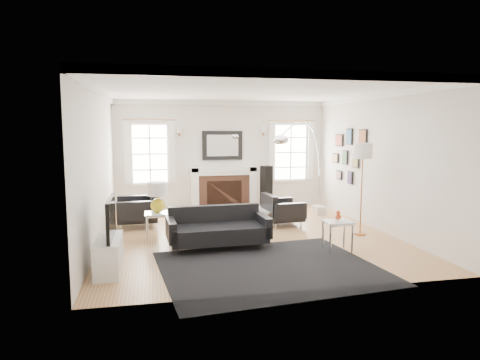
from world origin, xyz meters
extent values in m
plane|color=#9C6941|center=(0.00, 0.00, 0.00)|extent=(6.00, 6.00, 0.00)
cube|color=silver|center=(0.00, 3.00, 1.40)|extent=(5.50, 0.04, 2.80)
cube|color=silver|center=(0.00, -3.00, 1.40)|extent=(5.50, 0.04, 2.80)
cube|color=silver|center=(-2.75, 0.00, 1.40)|extent=(0.04, 6.00, 2.80)
cube|color=silver|center=(2.75, 0.00, 1.40)|extent=(0.04, 6.00, 2.80)
cube|color=white|center=(0.00, 0.00, 2.80)|extent=(5.50, 6.00, 0.02)
cube|color=white|center=(0.00, 0.00, 2.74)|extent=(5.50, 6.00, 0.12)
cube|color=white|center=(-0.75, 2.80, 0.55)|extent=(0.18, 0.38, 1.10)
cube|color=white|center=(0.75, 2.80, 0.55)|extent=(0.18, 0.38, 1.10)
cube|color=white|center=(0.00, 2.80, 1.05)|extent=(1.70, 0.38, 0.12)
cube|color=white|center=(0.00, 2.80, 0.95)|extent=(1.50, 0.34, 0.10)
cube|color=brown|center=(0.00, 2.82, 0.45)|extent=(1.30, 0.30, 0.90)
cube|color=black|center=(0.00, 2.72, 0.38)|extent=(0.90, 0.10, 0.76)
cube|color=brown|center=(0.00, 2.55, 0.02)|extent=(1.70, 0.50, 0.04)
cube|color=black|center=(0.00, 2.96, 1.65)|extent=(1.05, 0.06, 0.75)
cube|color=white|center=(0.00, 2.92, 1.65)|extent=(0.82, 0.02, 0.55)
cube|color=white|center=(-1.85, 2.97, 1.45)|extent=(1.00, 0.05, 1.60)
cube|color=white|center=(-1.85, 2.94, 1.45)|extent=(0.84, 0.02, 1.44)
cube|color=white|center=(-2.40, 2.87, 1.50)|extent=(0.14, 0.05, 1.55)
cube|color=white|center=(-1.30, 2.87, 1.50)|extent=(0.14, 0.05, 1.55)
cube|color=white|center=(1.85, 2.97, 1.45)|extent=(1.00, 0.05, 1.60)
cube|color=white|center=(1.85, 2.94, 1.45)|extent=(0.84, 0.02, 1.44)
cube|color=white|center=(1.30, 2.87, 1.50)|extent=(0.14, 0.05, 1.55)
cube|color=white|center=(2.40, 2.87, 1.50)|extent=(0.14, 0.05, 1.55)
cube|color=black|center=(2.72, 0.60, 1.85)|extent=(0.03, 0.34, 0.44)
cube|color=#B55E30|center=(2.70, 0.60, 1.85)|extent=(0.01, 0.29, 0.39)
cube|color=black|center=(2.72, 1.25, 1.90)|extent=(0.03, 0.28, 0.38)
cube|color=teal|center=(2.70, 1.25, 1.90)|extent=(0.01, 0.23, 0.33)
cube|color=black|center=(2.72, 1.80, 1.80)|extent=(0.03, 0.40, 0.30)
cube|color=#B44B37|center=(2.70, 1.80, 1.80)|extent=(0.01, 0.35, 0.25)
cube|color=black|center=(2.72, 0.90, 1.35)|extent=(0.03, 0.30, 0.30)
cube|color=#978C45|center=(2.70, 0.90, 1.35)|extent=(0.01, 0.25, 0.25)
cube|color=black|center=(2.72, 1.45, 1.40)|extent=(0.03, 0.26, 0.34)
cube|color=#426E42|center=(2.70, 1.45, 1.40)|extent=(0.01, 0.21, 0.29)
cube|color=black|center=(2.72, 2.00, 1.35)|extent=(0.03, 0.32, 0.24)
cube|color=tan|center=(2.70, 2.00, 1.35)|extent=(0.01, 0.27, 0.19)
cube|color=black|center=(2.72, 1.15, 0.95)|extent=(0.03, 0.24, 0.30)
cube|color=#3F2B57|center=(2.70, 1.15, 0.95)|extent=(0.01, 0.19, 0.25)
cube|color=black|center=(2.72, 1.75, 0.95)|extent=(0.03, 0.28, 0.22)
cube|color=#A7616A|center=(2.70, 1.75, 0.95)|extent=(0.01, 0.23, 0.17)
cube|color=white|center=(-2.45, -1.70, 0.25)|extent=(0.35, 1.00, 0.50)
cube|color=black|center=(-2.40, -1.70, 0.80)|extent=(0.05, 1.00, 0.58)
cube|color=black|center=(-0.11, -2.03, 0.01)|extent=(3.44, 2.97, 0.01)
cube|color=black|center=(-0.69, -0.77, 0.26)|extent=(1.71, 0.87, 0.28)
cube|color=black|center=(-0.71, -0.41, 0.46)|extent=(1.68, 0.21, 0.46)
cube|color=black|center=(-1.51, -0.80, 0.37)|extent=(0.17, 0.79, 0.35)
cube|color=black|center=(0.12, -0.73, 0.37)|extent=(0.17, 0.79, 0.35)
cube|color=black|center=(-2.14, 1.23, 0.29)|extent=(0.87, 0.87, 0.31)
cube|color=black|center=(-1.77, 1.25, 0.51)|extent=(0.19, 0.83, 0.51)
cube|color=black|center=(-2.17, 1.64, 0.41)|extent=(0.83, 0.17, 0.39)
cube|color=black|center=(-2.12, 0.82, 0.41)|extent=(0.83, 0.17, 0.39)
cube|color=black|center=(0.97, 0.73, 0.25)|extent=(0.80, 0.80, 0.27)
cube|color=black|center=(0.64, 0.70, 0.45)|extent=(0.20, 0.74, 0.45)
cube|color=black|center=(1.00, 0.37, 0.36)|extent=(0.74, 0.18, 0.35)
cube|color=black|center=(0.93, 1.09, 0.36)|extent=(0.74, 0.18, 0.35)
cube|color=silver|center=(0.32, 0.85, 0.34)|extent=(0.78, 0.78, 0.02)
cylinder|color=silver|center=(-0.03, 0.50, 0.17)|extent=(0.04, 0.04, 0.35)
cylinder|color=silver|center=(0.67, 0.50, 0.17)|extent=(0.04, 0.04, 0.35)
cylinder|color=silver|center=(-0.03, 1.20, 0.17)|extent=(0.04, 0.04, 0.35)
cylinder|color=silver|center=(0.67, 1.20, 0.17)|extent=(0.04, 0.04, 0.35)
cube|color=silver|center=(-1.72, -0.05, 0.52)|extent=(0.48, 0.48, 0.02)
cylinder|color=silver|center=(-1.92, -0.25, 0.26)|extent=(0.04, 0.04, 0.53)
cylinder|color=silver|center=(-1.51, -0.25, 0.26)|extent=(0.04, 0.04, 0.53)
cylinder|color=silver|center=(-1.92, 0.15, 0.26)|extent=(0.04, 0.04, 0.53)
cylinder|color=silver|center=(-1.51, 0.15, 0.26)|extent=(0.04, 0.04, 0.53)
cube|color=silver|center=(1.27, -1.39, 0.51)|extent=(0.47, 0.40, 0.02)
cylinder|color=silver|center=(1.08, -1.55, 0.26)|extent=(0.04, 0.04, 0.52)
cylinder|color=silver|center=(1.47, -1.55, 0.26)|extent=(0.04, 0.04, 0.52)
cylinder|color=silver|center=(1.08, -1.23, 0.26)|extent=(0.04, 0.04, 0.52)
cylinder|color=silver|center=(1.47, -1.23, 0.26)|extent=(0.04, 0.04, 0.52)
sphere|color=gold|center=(-1.72, -0.05, 0.66)|extent=(0.27, 0.27, 0.27)
cylinder|color=gold|center=(-1.72, -0.05, 0.80)|extent=(0.04, 0.04, 0.11)
cylinder|color=white|center=(-1.72, -0.05, 0.97)|extent=(0.36, 0.36, 0.25)
sphere|color=#BC3B18|center=(1.27, -1.39, 0.59)|extent=(0.10, 0.10, 0.10)
sphere|color=#BC3B18|center=(1.27, -1.39, 0.67)|extent=(0.07, 0.07, 0.07)
cube|color=silver|center=(2.20, 1.72, 0.10)|extent=(0.24, 0.39, 0.19)
ellipsoid|color=silver|center=(0.84, 0.55, 1.85)|extent=(0.33, 0.33, 0.20)
cylinder|color=#A66B39|center=(2.20, -0.41, 0.02)|extent=(0.23, 0.23, 0.03)
cylinder|color=#A66B39|center=(2.20, -0.41, 0.80)|extent=(0.03, 0.03, 1.60)
cylinder|color=white|center=(2.20, -0.41, 1.66)|extent=(0.37, 0.37, 0.30)
cube|color=black|center=(0.98, 2.20, 0.58)|extent=(0.30, 0.30, 1.16)
camera|label=1|loc=(-1.79, -8.02, 2.09)|focal=32.00mm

